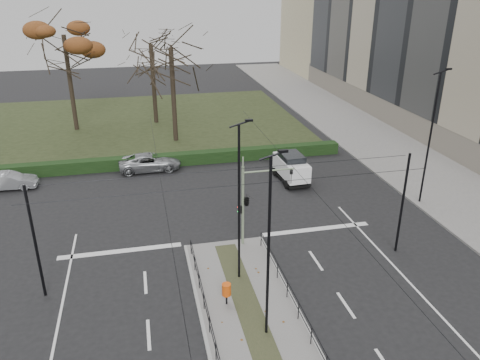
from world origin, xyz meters
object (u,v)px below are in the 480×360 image
object	(u,v)px
bare_tree_near	(171,55)
rust_tree	(64,35)
parked_car_second	(9,181)
parked_car_fourth	(150,162)
white_van	(291,167)
traffic_light	(248,199)
litter_bin	(226,290)
streetlamp_sidewalk	(430,138)
bare_tree_center	(151,50)
streetlamp_median_far	(239,203)
streetlamp_median_near	(269,248)

from	to	relation	value
bare_tree_near	rust_tree	bearing A→B (deg)	149.00
parked_car_second	parked_car_fourth	xyz separation A→B (m)	(10.46, 1.60, 0.05)
parked_car_fourth	white_van	xyz separation A→B (m)	(10.61, -4.71, 0.47)
white_van	rust_tree	world-z (taller)	rust_tree
traffic_light	parked_car_second	size ratio (longest dim) A/B	1.24
litter_bin	streetlamp_sidewalk	distance (m)	17.93
traffic_light	litter_bin	world-z (taller)	traffic_light
bare_tree_center	bare_tree_near	size ratio (longest dim) A/B	0.95
bare_tree_center	litter_bin	bearing A→B (deg)	-87.33
streetlamp_median_far	parked_car_fourth	xyz separation A→B (m)	(-3.86, 16.64, -3.76)
litter_bin	parked_car_fourth	distance (m)	18.89
parked_car_second	parked_car_fourth	bearing A→B (deg)	-79.50
streetlamp_median_near	bare_tree_center	distance (m)	35.29
parked_car_second	white_van	xyz separation A→B (m)	(21.07, -3.11, 0.52)
traffic_light	streetlamp_median_far	size ratio (longest dim) A/B	0.57
streetlamp_sidewalk	white_van	distance (m)	10.25
rust_tree	streetlamp_median_near	bearing A→B (deg)	-71.87
streetlamp_median_near	streetlamp_median_far	bearing A→B (deg)	93.41
litter_bin	streetlamp_median_far	xyz separation A→B (m)	(1.08, 2.05, 3.51)
streetlamp_median_near	streetlamp_sidewalk	distance (m)	17.61
traffic_light	streetlamp_median_near	xyz separation A→B (m)	(-0.95, -7.65, 1.48)
parked_car_second	bare_tree_center	size ratio (longest dim) A/B	0.35
streetlamp_median_near	parked_car_second	xyz separation A→B (m)	(-14.58, 19.42, -3.81)
litter_bin	white_van	world-z (taller)	white_van
parked_car_second	parked_car_fourth	size ratio (longest dim) A/B	0.78
traffic_light	streetlamp_median_near	distance (m)	7.85
streetlamp_sidewalk	rust_tree	size ratio (longest dim) A/B	0.74
traffic_light	white_van	size ratio (longest dim) A/B	1.18
bare_tree_center	streetlamp_sidewalk	bearing A→B (deg)	-55.25
streetlamp_median_far	white_van	world-z (taller)	streetlamp_median_far
traffic_light	litter_bin	size ratio (longest dim) A/B	4.33
streetlamp_sidewalk	parked_car_second	size ratio (longest dim) A/B	2.35
bare_tree_center	streetlamp_median_far	bearing A→B (deg)	-85.14
litter_bin	parked_car_fourth	world-z (taller)	parked_car_fourth
streetlamp_median_far	parked_car_fourth	size ratio (longest dim) A/B	1.69
streetlamp_sidewalk	white_van	world-z (taller)	streetlamp_sidewalk
traffic_light	parked_car_fourth	world-z (taller)	traffic_light
traffic_light	bare_tree_center	bearing A→B (deg)	97.94
parked_car_fourth	bare_tree_near	distance (m)	10.77
rust_tree	bare_tree_center	distance (m)	8.53
traffic_light	parked_car_fourth	xyz separation A→B (m)	(-5.07, 13.37, -2.28)
litter_bin	streetlamp_median_far	size ratio (longest dim) A/B	0.13
litter_bin	bare_tree_near	bearing A→B (deg)	90.02
traffic_light	bare_tree_near	xyz separation A→B (m)	(-2.30, 20.54, 5.26)
white_van	streetlamp_median_far	bearing A→B (deg)	-119.50
streetlamp_sidewalk	bare_tree_center	xyz separation A→B (m)	(-16.98, 24.48, 2.99)
white_van	bare_tree_center	distance (m)	21.95
streetlamp_median_far	streetlamp_sidewalk	xyz separation A→B (m)	(14.38, 6.15, 0.38)
bare_tree_center	streetlamp_median_near	bearing A→B (deg)	-85.32
rust_tree	litter_bin	bearing A→B (deg)	-72.82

